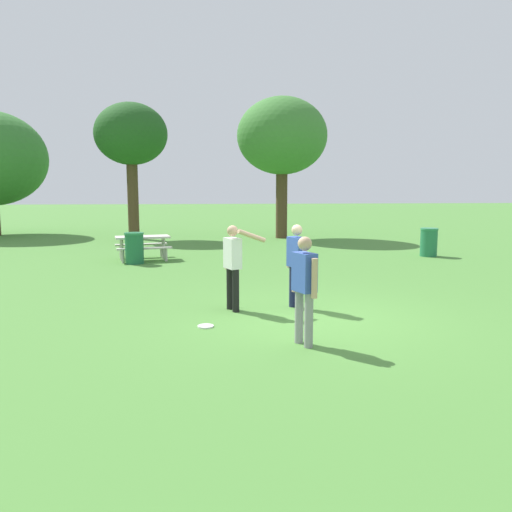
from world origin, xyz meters
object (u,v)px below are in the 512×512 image
person_catcher (233,261)px  tree_broad_center (131,136)px  person_thrower (304,283)px  tree_far_right (282,137)px  picnic_table_near (143,242)px  frisbee (206,326)px  person_bystander (297,261)px  trash_can_further_along (429,242)px  trash_can_beside_table (134,248)px

person_catcher → tree_broad_center: (-3.86, 13.95, 3.62)m
person_thrower → tree_far_right: size_ratio=0.26×
picnic_table_near → person_thrower: bearing=-69.2°
frisbee → tree_far_right: 15.84m
person_thrower → person_bystander: bearing=83.1°
trash_can_further_along → tree_far_right: (-4.12, 6.60, 4.08)m
person_bystander → trash_can_beside_table: person_bystander is taller
trash_can_further_along → frisbee: bearing=-132.5°
person_thrower → tree_broad_center: size_ratio=0.27×
frisbee → picnic_table_near: picnic_table_near is taller
tree_far_right → tree_broad_center: bearing=177.5°
person_thrower → trash_can_further_along: size_ratio=1.71×
trash_can_further_along → tree_far_right: 8.79m
person_thrower → trash_can_beside_table: (-3.70, 8.52, -0.46)m
frisbee → tree_far_right: bearing=77.1°
person_catcher → tree_broad_center: 14.92m
picnic_table_near → person_catcher: bearing=-69.9°
person_thrower → trash_can_beside_table: bearing=113.5°
frisbee → tree_broad_center: (-3.33, 15.08, 4.57)m
tree_broad_center → trash_can_beside_table: bearing=-81.8°
trash_can_beside_table → person_catcher: bearing=-66.3°
person_catcher → tree_broad_center: bearing=105.5°
person_catcher → trash_can_beside_table: (-2.75, 6.26, -0.48)m
person_bystander → trash_can_further_along: (5.74, 6.98, -0.46)m
picnic_table_near → tree_broad_center: tree_broad_center is taller
person_thrower → trash_can_beside_table: person_thrower is taller
person_catcher → picnic_table_near: person_catcher is taller
person_catcher → trash_can_beside_table: 6.85m
person_catcher → trash_can_further_along: bearing=45.3°
person_catcher → tree_far_right: tree_far_right is taller
trash_can_beside_table → trash_can_further_along: 9.76m
person_thrower → person_catcher: bearing=112.7°
person_thrower → frisbee: (-1.48, 1.13, -0.93)m
person_thrower → picnic_table_near: 10.01m
person_thrower → person_bystander: same height
trash_can_further_along → picnic_table_near: bearing=179.8°
person_catcher → trash_can_beside_table: bearing=113.7°
person_bystander → picnic_table_near: bearing=118.6°
person_bystander → picnic_table_near: person_bystander is taller
trash_can_beside_table → tree_far_right: size_ratio=0.15×
frisbee → trash_can_beside_table: 7.73m
frisbee → trash_can_beside_table: (-2.22, 7.39, 0.47)m
person_bystander → trash_can_further_along: size_ratio=1.71×
frisbee → trash_can_further_along: (7.51, 8.19, 0.47)m
person_thrower → person_bystander: 2.35m
picnic_table_near → person_bystander: bearing=-61.4°
tree_broad_center → tree_far_right: size_ratio=0.95×
person_catcher → tree_far_right: bearing=78.2°
person_thrower → tree_far_right: 16.44m
trash_can_beside_table → tree_broad_center: tree_broad_center is taller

